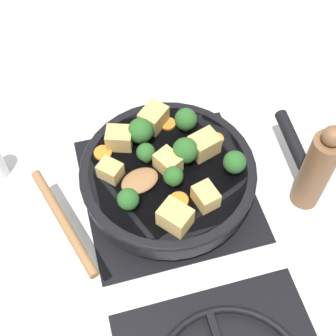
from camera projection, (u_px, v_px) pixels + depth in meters
name	position (u px, v px, depth m)	size (l,w,h in m)	color
ground_plane	(168.00, 190.00, 0.88)	(2.40, 2.40, 0.00)	silver
front_burner_grate	(168.00, 187.00, 0.87)	(0.31, 0.31, 0.03)	black
skillet_pan	(170.00, 174.00, 0.84)	(0.42, 0.32, 0.05)	black
wooden_spoon	(99.00, 202.00, 0.77)	(0.22, 0.21, 0.02)	olive
tofu_cube_center_large	(151.00, 118.00, 0.86)	(0.05, 0.04, 0.04)	tan
tofu_cube_near_handle	(204.00, 145.00, 0.83)	(0.05, 0.04, 0.04)	tan
tofu_cube_east_chunk	(170.00, 164.00, 0.81)	(0.04, 0.03, 0.03)	tan
tofu_cube_west_chunk	(110.00, 170.00, 0.80)	(0.04, 0.03, 0.03)	tan
tofu_cube_back_piece	(206.00, 197.00, 0.77)	(0.04, 0.03, 0.03)	tan
tofu_cube_front_piece	(119.00, 138.00, 0.84)	(0.05, 0.04, 0.04)	tan
tofu_cube_mid_small	(175.00, 217.00, 0.75)	(0.05, 0.04, 0.04)	tan
broccoli_floret_near_spoon	(235.00, 162.00, 0.80)	(0.04, 0.04, 0.05)	#709956
broccoli_floret_center_top	(176.00, 176.00, 0.78)	(0.03, 0.03, 0.04)	#709956
broccoli_floret_east_rim	(128.00, 199.00, 0.76)	(0.04, 0.04, 0.04)	#709956
broccoli_floret_west_rim	(141.00, 131.00, 0.83)	(0.05, 0.05, 0.05)	#709956
broccoli_floret_north_edge	(185.00, 150.00, 0.81)	(0.05, 0.05, 0.05)	#709956
broccoli_floret_south_cluster	(186.00, 119.00, 0.85)	(0.04, 0.04, 0.05)	#709956
broccoli_floret_mid_floret	(146.00, 153.00, 0.81)	(0.03, 0.03, 0.04)	#709956
carrot_slice_orange_thin	(179.00, 200.00, 0.78)	(0.03, 0.03, 0.01)	orange
carrot_slice_near_center	(103.00, 153.00, 0.84)	(0.03, 0.03, 0.01)	orange
carrot_slice_edge_slice	(168.00, 124.00, 0.88)	(0.03, 0.03, 0.01)	orange
carrot_slice_under_broccoli	(216.00, 139.00, 0.86)	(0.03, 0.03, 0.01)	orange
pepper_mill	(317.00, 170.00, 0.80)	(0.05, 0.05, 0.20)	brown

